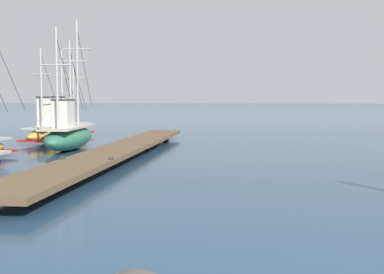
% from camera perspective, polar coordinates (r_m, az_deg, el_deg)
% --- Properties ---
extents(floating_dock, '(2.12, 20.45, 0.53)m').
position_cam_1_polar(floating_dock, '(19.82, -8.31, -1.39)').
color(floating_dock, brown).
rests_on(floating_dock, ground).
extents(fishing_boat_0, '(1.88, 7.01, 6.22)m').
position_cam_1_polar(fishing_boat_0, '(23.37, -14.17, 0.33)').
color(fishing_boat_0, '#337556').
rests_on(fishing_boat_0, ground).
extents(fishing_boat_3, '(1.79, 7.68, 5.11)m').
position_cam_1_polar(fishing_boat_3, '(28.54, -15.30, 1.00)').
color(fishing_boat_3, gold).
rests_on(fishing_boat_3, ground).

